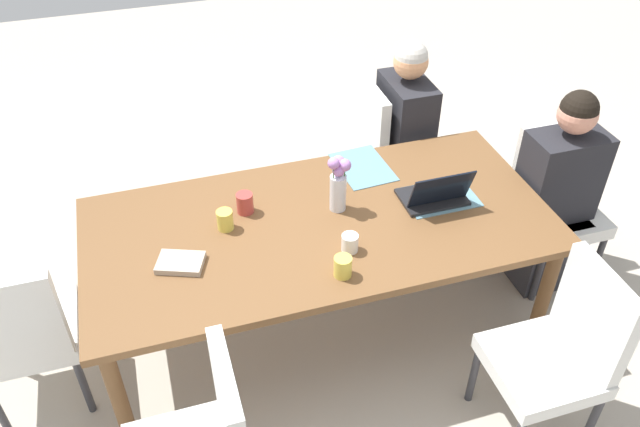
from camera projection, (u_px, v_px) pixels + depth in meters
ground_plane at (320, 323)px, 3.52m from camera, size 10.00×10.00×0.00m
dining_table at (320, 232)px, 3.11m from camera, size 2.22×1.06×0.72m
chair_near_left_near at (388, 144)px, 4.02m from camera, size 0.44×0.44×0.90m
person_near_left_near at (403, 143)px, 3.97m from camera, size 0.36×0.40×1.19m
chair_head_left_left_mid at (554, 196)px, 3.60m from camera, size 0.44×0.44×0.90m
person_head_left_left_mid at (553, 202)px, 3.51m from camera, size 0.40×0.36×1.19m
chair_head_right_right_near at (22, 332)px, 2.83m from camera, size 0.44×0.44×0.90m
chair_far_right_mid at (561, 349)px, 2.75m from camera, size 0.44×0.44×0.90m
flower_vase at (338, 181)px, 3.06m from camera, size 0.11×0.10×0.30m
placemat_near_left_near at (363, 167)px, 3.43m from camera, size 0.28×0.38×0.00m
placemat_head_left_left_mid at (439, 197)px, 3.22m from camera, size 0.36×0.26×0.00m
laptop_head_left_left_mid at (435, 195)px, 3.17m from camera, size 0.32×0.22×0.21m
coffee_mug_near_left at (350, 243)px, 2.89m from camera, size 0.08×0.08×0.08m
coffee_mug_near_right at (245, 203)px, 3.10m from camera, size 0.08×0.08×0.10m
coffee_mug_centre_left at (343, 267)px, 2.76m from camera, size 0.08×0.08×0.10m
coffee_mug_centre_right at (225, 220)px, 3.00m from camera, size 0.08×0.08×0.10m
book_red_cover at (180, 263)px, 2.83m from camera, size 0.24×0.20×0.03m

